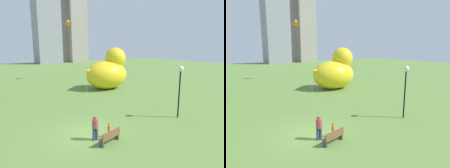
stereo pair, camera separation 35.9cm
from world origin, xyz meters
TOP-DOWN VIEW (x-y plane):
  - ground_plane at (0.00, 0.00)m, footprint 140.00×140.00m
  - park_bench at (0.68, -1.89)m, footprint 1.64×0.88m
  - person_adult at (0.09, -0.97)m, footprint 0.41×0.41m
  - person_child at (1.08, -1.11)m, footprint 0.25×0.25m
  - giant_inflatable_duck at (9.22, 12.56)m, footprint 7.20×4.62m
  - lamppost at (8.10, -1.05)m, footprint 0.47×0.47m
  - city_skyline at (18.72, 66.47)m, footprint 19.62×12.44m
  - kite_orange at (7.30, 23.27)m, footprint 1.12×1.56m

SIDE VIEW (x-z plane):
  - ground_plane at x=0.00m, z-range 0.00..0.00m
  - park_bench at x=0.68m, z-range 0.02..0.92m
  - person_child at x=1.08m, z-range 0.05..1.05m
  - person_adult at x=0.09m, z-range 0.09..1.76m
  - giant_inflatable_duck at x=9.22m, z-range -0.44..5.53m
  - lamppost at x=8.10m, z-range 1.22..5.71m
  - kite_orange at x=7.30m, z-range 4.86..16.15m
  - city_skyline at x=18.72m, z-range -2.51..36.06m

